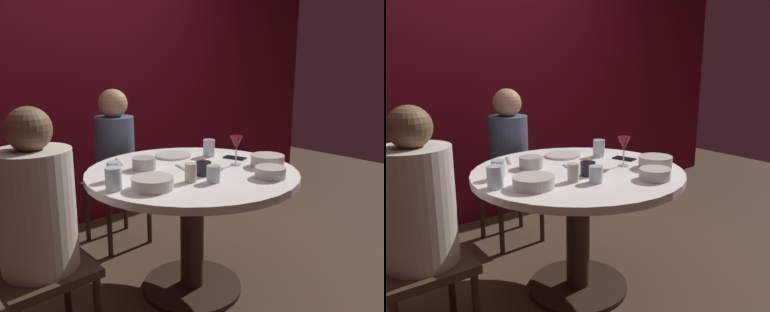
% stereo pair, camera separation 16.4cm
% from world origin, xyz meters
% --- Properties ---
extents(ground_plane, '(8.00, 8.00, 0.00)m').
position_xyz_m(ground_plane, '(0.00, 0.00, 0.00)').
color(ground_plane, '#4C3828').
extents(back_wall, '(6.00, 0.10, 2.60)m').
position_xyz_m(back_wall, '(0.00, 1.42, 1.30)').
color(back_wall, maroon).
rests_on(back_wall, ground).
extents(dining_table, '(1.20, 1.20, 0.75)m').
position_xyz_m(dining_table, '(0.00, 0.00, 0.58)').
color(dining_table, white).
rests_on(dining_table, ground).
extents(seated_diner_left, '(0.40, 0.40, 1.18)m').
position_xyz_m(seated_diner_left, '(-0.88, 0.00, 0.73)').
color(seated_diner_left, '#3F2D1E').
rests_on(seated_diner_left, ground).
extents(seated_diner_back, '(0.40, 0.40, 1.17)m').
position_xyz_m(seated_diner_back, '(0.00, 0.85, 0.73)').
color(seated_diner_back, '#3F2D1E').
rests_on(seated_diner_back, ground).
extents(candle_holder, '(0.08, 0.08, 0.10)m').
position_xyz_m(candle_holder, '(-0.03, -0.13, 0.79)').
color(candle_holder, black).
rests_on(candle_holder, dining_table).
extents(wine_glass, '(0.08, 0.08, 0.18)m').
position_xyz_m(wine_glass, '(0.27, -0.09, 0.88)').
color(wine_glass, silver).
rests_on(wine_glass, dining_table).
extents(dinner_plate, '(0.24, 0.24, 0.01)m').
position_xyz_m(dinner_plate, '(0.12, 0.32, 0.76)').
color(dinner_plate, silver).
rests_on(dinner_plate, dining_table).
extents(cell_phone, '(0.11, 0.15, 0.01)m').
position_xyz_m(cell_phone, '(0.38, 0.02, 0.76)').
color(cell_phone, black).
rests_on(cell_phone, dining_table).
extents(bowl_serving_large, '(0.16, 0.16, 0.06)m').
position_xyz_m(bowl_serving_large, '(0.21, -0.39, 0.78)').
color(bowl_serving_large, beige).
rests_on(bowl_serving_large, dining_table).
extents(bowl_salad_center, '(0.14, 0.14, 0.07)m').
position_xyz_m(bowl_salad_center, '(-0.20, 0.19, 0.79)').
color(bowl_salad_center, '#B2ADA3').
rests_on(bowl_salad_center, dining_table).
extents(bowl_small_white, '(0.21, 0.21, 0.06)m').
position_xyz_m(bowl_small_white, '(-0.37, -0.13, 0.78)').
color(bowl_small_white, beige).
rests_on(bowl_small_white, dining_table).
extents(bowl_sauce_side, '(0.19, 0.19, 0.07)m').
position_xyz_m(bowl_sauce_side, '(0.38, -0.24, 0.79)').
color(bowl_sauce_side, beige).
rests_on(bowl_sauce_side, dining_table).
extents(cup_near_candle, '(0.08, 0.08, 0.11)m').
position_xyz_m(cup_near_candle, '(0.30, 0.18, 0.81)').
color(cup_near_candle, silver).
rests_on(cup_near_candle, dining_table).
extents(cup_by_left_diner, '(0.07, 0.07, 0.10)m').
position_xyz_m(cup_by_left_diner, '(-0.44, 0.11, 0.80)').
color(cup_by_left_diner, silver).
rests_on(cup_by_left_diner, dining_table).
extents(cup_by_right_diner, '(0.06, 0.06, 0.10)m').
position_xyz_m(cup_by_right_diner, '(-0.16, -0.17, 0.80)').
color(cup_by_right_diner, beige).
rests_on(cup_by_right_diner, dining_table).
extents(cup_center_front, '(0.07, 0.07, 0.09)m').
position_xyz_m(cup_center_front, '(-0.07, -0.25, 0.80)').
color(cup_center_front, silver).
rests_on(cup_center_front, dining_table).
extents(cup_far_edge, '(0.08, 0.08, 0.11)m').
position_xyz_m(cup_far_edge, '(-0.52, -0.03, 0.81)').
color(cup_far_edge, silver).
rests_on(cup_far_edge, dining_table).
extents(fork_near_plate, '(0.08, 0.17, 0.01)m').
position_xyz_m(fork_near_plate, '(-0.22, 0.42, 0.76)').
color(fork_near_plate, '#B7B7BC').
rests_on(fork_near_plate, dining_table).
extents(knife_near_plate, '(0.06, 0.18, 0.01)m').
position_xyz_m(knife_near_plate, '(-0.03, 0.05, 0.76)').
color(knife_near_plate, '#B7B7BC').
rests_on(knife_near_plate, dining_table).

